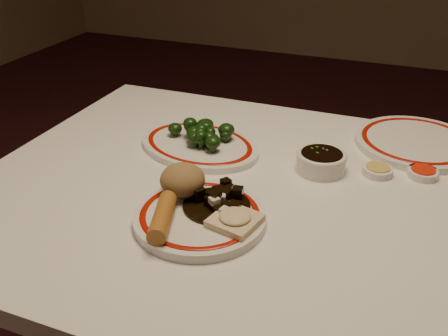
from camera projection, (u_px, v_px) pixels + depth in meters
dining_table at (265, 229)px, 1.05m from camera, size 1.20×0.90×0.75m
main_plate at (200, 217)px, 0.91m from camera, size 0.27×0.27×0.02m
rice_mound at (183, 180)px, 0.95m from camera, size 0.09×0.09×0.06m
spring_roll at (163, 217)px, 0.86m from camera, size 0.07×0.13×0.03m
fried_wonton at (235, 219)px, 0.87m from camera, size 0.09×0.09×0.02m
stirfry_heap at (218, 201)px, 0.92m from camera, size 0.13×0.13×0.03m
broccoli_plate at (199, 145)px, 1.17m from camera, size 0.35×0.32×0.02m
broccoli_pile at (203, 132)px, 1.15m from camera, size 0.16×0.12×0.05m
soy_bowl at (321, 162)px, 1.07m from camera, size 0.11×0.11×0.04m
sweet_sour_dish at (423, 173)px, 1.05m from camera, size 0.06×0.06×0.02m
mustard_dish at (378, 171)px, 1.06m from camera, size 0.06×0.06×0.02m
far_plate at (417, 142)px, 1.18m from camera, size 0.35×0.35×0.02m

